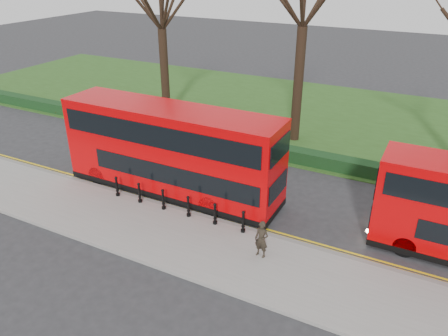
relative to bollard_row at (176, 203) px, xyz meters
The scene contains 10 objects.
ground 1.51m from the bollard_row, 96.50° to the left, with size 120.00×120.00×0.00m, color #28282B.
pavement 1.75m from the bollard_row, 95.32° to the right, with size 60.00×4.00×0.15m, color gray.
kerb 0.69m from the bollard_row, 113.71° to the left, with size 60.00×0.25×0.16m, color slate.
grass_verge 16.36m from the bollard_row, 90.54° to the left, with size 60.00×18.00×0.06m, color #294C19.
hedge 8.16m from the bollard_row, 91.08° to the left, with size 60.00×0.90×0.80m, color black.
yellow_line_outer 0.93m from the bollard_row, 103.31° to the left, with size 60.00×0.10×0.01m, color yellow.
yellow_line_inner 1.08m from the bollard_row, 100.25° to the left, with size 60.00×0.10×0.01m, color yellow.
bollard_row is the anchor object (origin of this frame).
bus_lead 2.79m from the bollard_row, 126.49° to the left, with size 11.26×2.59×4.48m.
pedestrian 4.94m from the bollard_row, 13.89° to the right, with size 0.57×0.38×1.57m, color black.
Camera 1 is at (10.10, -15.74, 10.99)m, focal length 35.00 mm.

